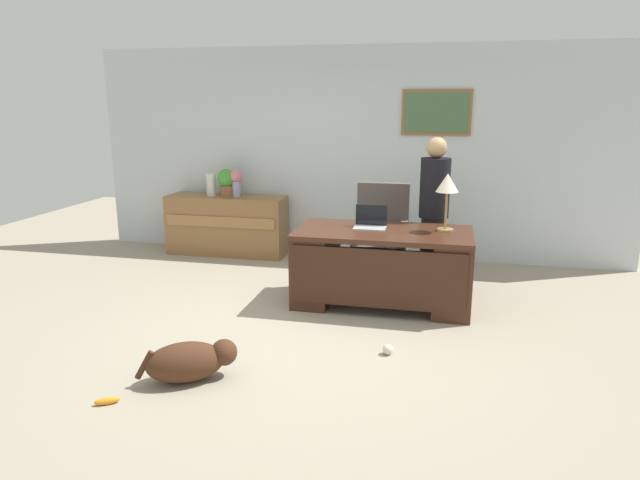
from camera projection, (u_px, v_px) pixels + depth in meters
ground_plane at (308, 326)px, 5.23m from camera, size 12.00×12.00×0.00m
back_wall at (356, 153)px, 7.37m from camera, size 7.00×0.16×2.70m
desk at (382, 265)px, 5.70m from camera, size 1.74×0.89×0.77m
credenza at (227, 225)px, 7.63m from camera, size 1.59×0.50×0.79m
armchair at (381, 237)px, 6.54m from camera, size 0.60×0.59×1.10m
person_standing at (434, 212)px, 6.15m from camera, size 0.32×0.32×1.65m
dog_lying at (190, 361)px, 4.19m from camera, size 0.67×0.54×0.30m
laptop at (370, 222)px, 5.75m from camera, size 0.32×0.22×0.22m
desk_lamp at (447, 186)px, 5.50m from camera, size 0.22×0.22×0.57m
vase_with_flowers at (236, 180)px, 7.45m from camera, size 0.17×0.17×0.36m
vase_empty at (211, 185)px, 7.54m from camera, size 0.13×0.13×0.29m
potted_plant at (227, 181)px, 7.48m from camera, size 0.24×0.24×0.36m
dog_toy_ball at (388, 350)px, 4.64m from camera, size 0.09×0.09×0.09m
dog_toy_bone at (107, 401)px, 3.89m from camera, size 0.17×0.13×0.05m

